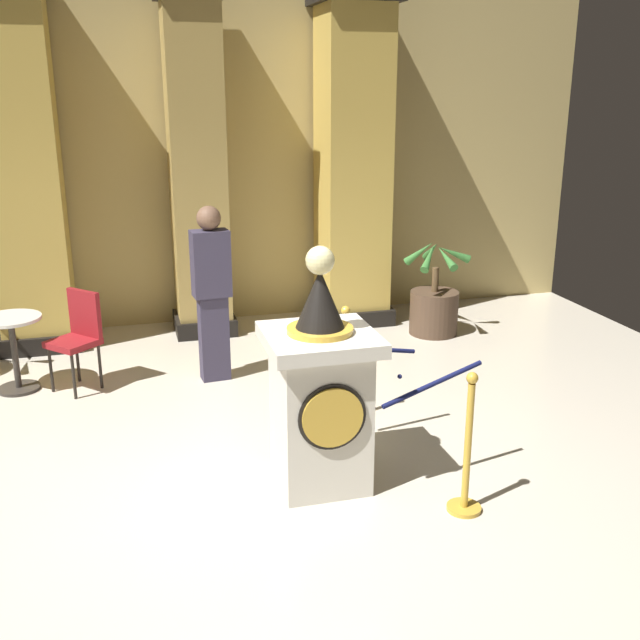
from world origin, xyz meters
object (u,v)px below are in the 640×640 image
Objects in this scene: stanchion_near at (467,464)px; cafe_chair_red at (78,332)px; potted_palm_right at (434,306)px; cafe_table at (13,344)px; stanchion_far at (345,381)px; pedestal_clock at (320,394)px; bystander_guest at (212,289)px.

cafe_chair_red is (-2.61, 3.02, 0.22)m from stanchion_near.
potted_palm_right is (1.36, 3.67, -0.02)m from stanchion_near.
potted_palm_right is at bearing 6.95° from cafe_table.
potted_palm_right is at bearing 49.67° from stanchion_far.
stanchion_far is at bearing 102.57° from stanchion_near.
potted_palm_right is at bearing 69.64° from stanchion_near.
stanchion_far is 3.22m from cafe_table.
pedestal_clock is 2.33m from bystander_guest.
potted_palm_right is (1.73, 2.04, -0.03)m from stanchion_far.
bystander_guest is 1.95m from cafe_table.
pedestal_clock is at bearing -126.25° from potted_palm_right.
pedestal_clock is 1.71× the size of stanchion_far.
stanchion_far is 0.60× the size of bystander_guest.
pedestal_clock reaches higher than cafe_chair_red.
potted_palm_right reaches higher than stanchion_near.
cafe_chair_red is at bearing 126.43° from pedestal_clock.
pedestal_clock is 1.16m from stanchion_far.
bystander_guest is (-2.70, -0.77, 0.59)m from potted_palm_right.
cafe_chair_red is (-1.28, 0.11, -0.36)m from bystander_guest.
stanchion_far reaches higher than cafe_table.
bystander_guest is 2.36× the size of cafe_table.
bystander_guest is (-1.34, 2.91, 0.58)m from stanchion_near.
bystander_guest is at bearing 127.38° from stanchion_far.
potted_palm_right is 4.62m from cafe_table.
stanchion_far reaches higher than stanchion_near.
stanchion_far is at bearing -27.37° from cafe_table.
pedestal_clock is at bearing -78.16° from bystander_guest.
pedestal_clock is 3.78m from potted_palm_right.
stanchion_far is 2.65m from cafe_chair_red.
bystander_guest is at bearing -164.16° from potted_palm_right.
pedestal_clock is 1.86× the size of cafe_chair_red.
cafe_table is at bearing 133.64° from pedestal_clock.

